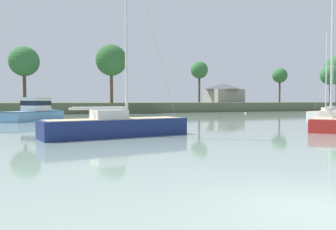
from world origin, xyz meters
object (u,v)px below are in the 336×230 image
object	(u,v)px
sailboat_navy	(116,132)
cruiser_skyblue	(39,115)
sailboat_white	(328,114)
mooring_buoy_white	(245,113)
dinghy_sand	(117,116)
sailboat_red	(330,126)

from	to	relation	value
sailboat_navy	cruiser_skyblue	bearing A→B (deg)	98.59
sailboat_white	mooring_buoy_white	xyz separation A→B (m)	(-4.67, 14.80, -0.21)
dinghy_sand	sailboat_navy	distance (m)	28.55
sailboat_navy	sailboat_red	bearing A→B (deg)	-4.64
sailboat_red	sailboat_white	distance (m)	27.76
cruiser_skyblue	sailboat_white	bearing A→B (deg)	-8.45
sailboat_navy	mooring_buoy_white	xyz separation A→B (m)	(33.58, 32.10, -0.25)
sailboat_white	mooring_buoy_white	size ratio (longest dim) A/B	33.12
sailboat_navy	mooring_buoy_white	distance (m)	46.45
sailboat_navy	dinghy_sand	bearing A→B (deg)	74.64
sailboat_red	cruiser_skyblue	distance (m)	32.81
dinghy_sand	mooring_buoy_white	world-z (taller)	dinghy_sand
sailboat_red	cruiser_skyblue	size ratio (longest dim) A/B	1.32
dinghy_sand	sailboat_red	bearing A→B (deg)	-70.61
cruiser_skyblue	mooring_buoy_white	size ratio (longest dim) A/B	24.24
sailboat_red	mooring_buoy_white	world-z (taller)	sailboat_red
cruiser_skyblue	dinghy_sand	world-z (taller)	cruiser_skyblue
sailboat_white	cruiser_skyblue	bearing A→B (deg)	171.55
sailboat_red	sailboat_navy	bearing A→B (deg)	175.36
sailboat_white	sailboat_red	bearing A→B (deg)	-137.55
sailboat_red	dinghy_sand	world-z (taller)	sailboat_red
cruiser_skyblue	dinghy_sand	distance (m)	11.83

